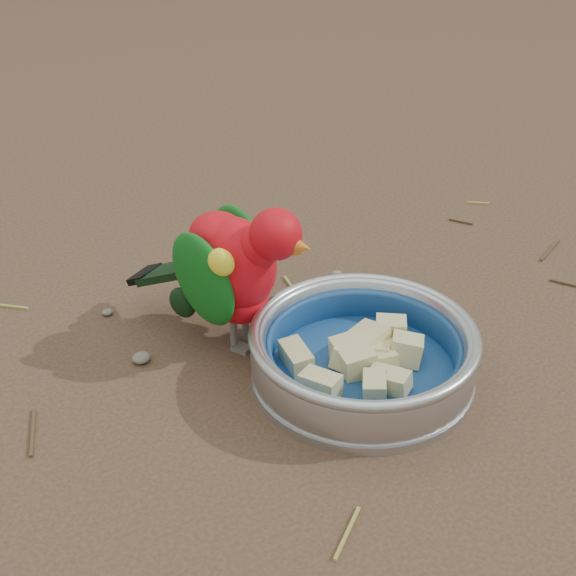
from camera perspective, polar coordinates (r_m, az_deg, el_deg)
ground at (r=0.87m, az=6.06°, el=-5.14°), size 60.00×60.00×0.00m
food_bowl at (r=0.84m, az=5.28°, el=-6.04°), size 0.23×0.23×0.02m
bowl_wall at (r=0.82m, az=5.38°, el=-4.38°), size 0.23×0.23×0.04m
fruit_wedges at (r=0.83m, az=5.36°, el=-4.78°), size 0.14×0.14×0.03m
lory_parrot at (r=0.85m, az=-3.82°, el=0.82°), size 0.19×0.23×0.17m
ground_debris at (r=0.87m, az=5.14°, el=-5.01°), size 0.90×0.80×0.01m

